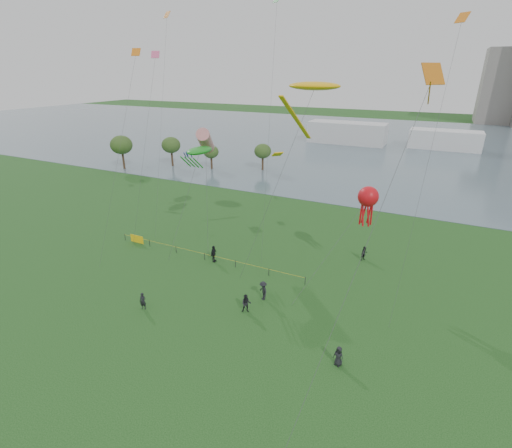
% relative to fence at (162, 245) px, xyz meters
% --- Properties ---
extents(ground_plane, '(400.00, 400.00, 0.00)m').
position_rel_fence_xyz_m(ground_plane, '(15.16, -15.19, -0.55)').
color(ground_plane, '#143C13').
extents(lake, '(400.00, 120.00, 0.08)m').
position_rel_fence_xyz_m(lake, '(15.16, 84.81, -0.53)').
color(lake, slate).
rests_on(lake, ground_plane).
extents(building_low, '(16.00, 18.00, 28.00)m').
position_rel_fence_xyz_m(building_low, '(47.16, 152.81, 13.45)').
color(building_low, slate).
rests_on(building_low, ground_plane).
extents(pavilion_left, '(22.00, 8.00, 6.00)m').
position_rel_fence_xyz_m(pavilion_left, '(3.16, 79.81, 2.45)').
color(pavilion_left, silver).
rests_on(pavilion_left, ground_plane).
extents(pavilion_right, '(18.00, 7.00, 5.00)m').
position_rel_fence_xyz_m(pavilion_right, '(29.16, 82.81, 1.95)').
color(pavilion_right, silver).
rests_on(pavilion_right, ground_plane).
extents(trees, '(31.54, 16.57, 7.21)m').
position_rel_fence_xyz_m(trees, '(-23.10, 32.98, 4.09)').
color(trees, '#3A281A').
rests_on(trees, ground_plane).
extents(fence, '(24.07, 0.07, 1.05)m').
position_rel_fence_xyz_m(fence, '(0.00, 0.00, 0.00)').
color(fence, black).
rests_on(fence, ground_plane).
extents(spectator_a, '(1.06, 0.96, 1.76)m').
position_rel_fence_xyz_m(spectator_a, '(14.93, -6.67, 0.33)').
color(spectator_a, black).
rests_on(spectator_a, ground_plane).
extents(spectator_b, '(1.38, 1.34, 1.89)m').
position_rel_fence_xyz_m(spectator_b, '(15.43, -4.22, 0.39)').
color(spectator_b, black).
rests_on(spectator_b, ground_plane).
extents(spectator_c, '(0.55, 1.17, 1.95)m').
position_rel_fence_xyz_m(spectator_c, '(7.30, 0.09, 0.42)').
color(spectator_c, black).
rests_on(spectator_c, ground_plane).
extents(spectator_d, '(0.90, 0.72, 1.60)m').
position_rel_fence_xyz_m(spectator_d, '(23.91, -9.42, 0.24)').
color(spectator_d, black).
rests_on(spectator_d, ground_plane).
extents(spectator_f, '(0.68, 0.53, 1.63)m').
position_rel_fence_xyz_m(spectator_f, '(6.37, -10.32, 0.26)').
color(spectator_f, black).
rests_on(spectator_f, ground_plane).
extents(spectator_g, '(0.97, 1.02, 1.66)m').
position_rel_fence_xyz_m(spectator_g, '(22.39, 7.93, 0.27)').
color(spectator_g, black).
rests_on(spectator_g, ground_plane).
extents(kite_stingray, '(7.88, 9.94, 19.05)m').
position_rel_fence_xyz_m(kite_stingray, '(17.16, 2.24, 18.03)').
color(kite_stingray, '#3F3F42').
extents(kite_windsock, '(5.57, 7.82, 13.91)m').
position_rel_fence_xyz_m(kite_windsock, '(2.62, 6.60, 11.52)').
color(kite_windsock, '#3F3F42').
extents(kite_creature, '(2.53, 7.25, 12.02)m').
position_rel_fence_xyz_m(kite_creature, '(3.86, 3.38, 11.04)').
color(kite_creature, '#3F3F42').
extents(kite_octopus, '(5.46, 8.80, 9.80)m').
position_rel_fence_xyz_m(kite_octopus, '(22.64, 3.90, 8.15)').
color(kite_octopus, '#3F3F42').
extents(kite_delta, '(4.64, 13.66, 20.37)m').
position_rel_fence_xyz_m(kite_delta, '(26.64, -6.86, 17.94)').
color(kite_delta, '#3F3F42').
extents(small_kites, '(37.38, 15.50, 5.91)m').
position_rel_fence_xyz_m(small_kites, '(10.73, 3.72, 23.30)').
color(small_kites, '#E5598C').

